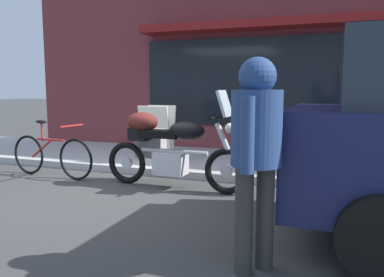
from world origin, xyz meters
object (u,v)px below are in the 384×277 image
Objects in this scene: sandwich_board_sign at (157,134)px; parked_bicycle at (51,155)px; pedestrian_walking at (256,139)px; touring_motorcycle at (167,146)px.

parked_bicycle is at bearing -137.14° from sandwich_board_sign.
pedestrian_walking is (3.67, -2.09, 0.67)m from parked_bicycle.
sandwich_board_sign is at bearing 120.54° from touring_motorcycle.
touring_motorcycle is 2.21× the size of sandwich_board_sign.
touring_motorcycle is 1.36m from sandwich_board_sign.
touring_motorcycle is 2.75m from pedestrian_walking.
pedestrian_walking reaches higher than sandwich_board_sign.
pedestrian_walking is at bearing -51.87° from touring_motorcycle.
sandwich_board_sign is (-2.36, 3.30, -0.41)m from pedestrian_walking.
pedestrian_walking is at bearing -54.40° from sandwich_board_sign.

